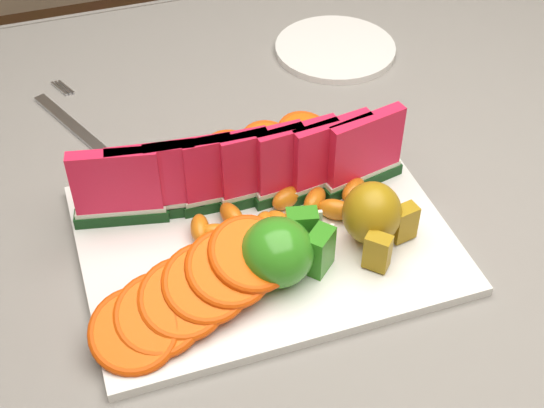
% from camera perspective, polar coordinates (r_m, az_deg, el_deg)
% --- Properties ---
extents(table, '(1.40, 0.90, 0.75)m').
position_cam_1_polar(table, '(0.99, 3.62, -3.24)').
color(table, '#4D3120').
rests_on(table, ground).
extents(tablecloth, '(1.53, 1.03, 0.20)m').
position_cam_1_polar(tablecloth, '(0.94, 3.79, -0.62)').
color(tablecloth, slate).
rests_on(tablecloth, table).
extents(platter, '(0.40, 0.30, 0.01)m').
position_cam_1_polar(platter, '(0.84, -0.58, -2.59)').
color(platter, silver).
rests_on(platter, tablecloth).
extents(apple_cluster, '(0.11, 0.10, 0.07)m').
position_cam_1_polar(apple_cluster, '(0.78, 0.84, -3.50)').
color(apple_cluster, '#258119').
rests_on(apple_cluster, platter).
extents(pear_cluster, '(0.09, 0.10, 0.07)m').
position_cam_1_polar(pear_cluster, '(0.81, 7.70, -0.90)').
color(pear_cluster, '#94710A').
rests_on(pear_cluster, platter).
extents(side_plate, '(0.18, 0.18, 0.01)m').
position_cam_1_polar(side_plate, '(1.16, 4.78, 11.59)').
color(side_plate, silver).
rests_on(side_plate, tablecloth).
extents(fork, '(0.08, 0.19, 0.00)m').
position_cam_1_polar(fork, '(1.05, -14.93, 6.07)').
color(fork, silver).
rests_on(fork, tablecloth).
extents(watermelon_row, '(0.39, 0.07, 0.10)m').
position_cam_1_polar(watermelon_row, '(0.85, -2.11, 2.49)').
color(watermelon_row, '#11340D').
rests_on(watermelon_row, platter).
extents(orange_fan_front, '(0.24, 0.15, 0.06)m').
position_cam_1_polar(orange_fan_front, '(0.75, -5.87, -6.53)').
color(orange_fan_front, orange).
rests_on(orange_fan_front, platter).
extents(orange_fan_back, '(0.27, 0.09, 0.04)m').
position_cam_1_polar(orange_fan_back, '(0.91, -3.16, 3.80)').
color(orange_fan_back, orange).
rests_on(orange_fan_back, platter).
extents(tangerine_segments, '(0.22, 0.08, 0.03)m').
position_cam_1_polar(tangerine_segments, '(0.85, 0.97, -0.66)').
color(tangerine_segments, '#CE3100').
rests_on(tangerine_segments, platter).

